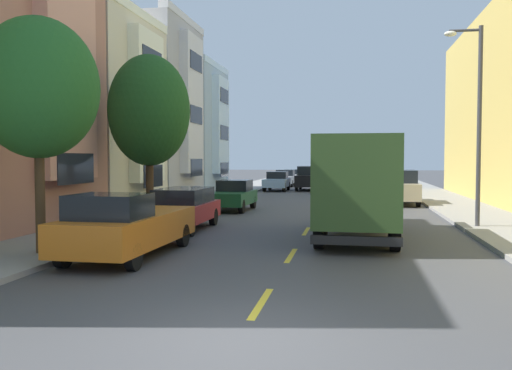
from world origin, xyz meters
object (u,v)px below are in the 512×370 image
at_px(parked_pickup_orange, 126,226).
at_px(parked_wagon_red, 182,208).
at_px(street_lamp, 475,111).
at_px(parked_hatchback_sky, 277,181).
at_px(moving_black_sedan, 309,178).
at_px(delivery_box_truck, 358,181).
at_px(street_tree_nearest, 38,88).
at_px(street_tree_second, 149,111).
at_px(parked_sedan_charcoal, 390,183).
at_px(parked_hatchback_forest, 233,195).
at_px(parked_sedan_white, 293,176).
at_px(parked_hatchback_silver, 285,178).
at_px(parked_suv_champagne, 400,187).
at_px(parked_pickup_teal, 386,178).

relative_size(parked_pickup_orange, parked_wagon_red, 1.14).
distance_m(street_lamp, parked_wagon_red, 11.16).
relative_size(parked_hatchback_sky, moving_black_sedan, 0.84).
bearing_deg(delivery_box_truck, street_lamp, 36.62).
bearing_deg(street_tree_nearest, street_tree_second, 90.00).
bearing_deg(parked_sedan_charcoal, parked_wagon_red, -111.26).
xyz_separation_m(street_tree_second, parked_wagon_red, (1.91, -1.84, -3.68)).
xyz_separation_m(parked_hatchback_forest, moving_black_sedan, (2.43, 17.94, 0.23)).
distance_m(street_tree_nearest, parked_sedan_white, 43.01).
xyz_separation_m(street_lamp, parked_pickup_orange, (-10.20, -7.51, -3.46)).
bearing_deg(parked_wagon_red, parked_hatchback_forest, 88.00).
xyz_separation_m(street_lamp, parked_sedan_charcoal, (-1.62, 20.88, -3.54)).
height_order(parked_sedan_white, parked_sedan_charcoal, same).
bearing_deg(parked_hatchback_silver, street_tree_nearest, -93.05).
bearing_deg(parked_pickup_orange, parked_hatchback_forest, 89.93).
bearing_deg(parked_suv_champagne, parked_hatchback_forest, -149.17).
height_order(street_tree_second, parked_sedan_white, street_tree_second).
distance_m(delivery_box_truck, parked_hatchback_forest, 10.79).
bearing_deg(parked_pickup_orange, parked_sedan_white, 90.04).
distance_m(parked_sedan_charcoal, moving_black_sedan, 6.77).
bearing_deg(parked_sedan_charcoal, parked_suv_champagne, -90.72).
xyz_separation_m(parked_hatchback_forest, parked_wagon_red, (-0.27, -7.61, 0.05)).
bearing_deg(parked_pickup_orange, delivery_box_truck, 36.22).
xyz_separation_m(parked_suv_champagne, parked_pickup_teal, (0.26, 17.22, -0.16)).
bearing_deg(parked_sedan_white, parked_hatchback_sky, -89.96).
bearing_deg(parked_pickup_orange, street_tree_nearest, -167.52).
relative_size(street_tree_nearest, parked_pickup_orange, 1.14).
height_order(parked_sedan_charcoal, parked_pickup_teal, parked_pickup_teal).
relative_size(street_tree_second, parked_sedan_white, 1.46).
bearing_deg(moving_black_sedan, parked_suv_champagne, -65.02).
height_order(street_tree_nearest, parked_sedan_white, street_tree_nearest).
bearing_deg(parked_sedan_white, parked_pickup_teal, -37.68).
height_order(street_tree_nearest, parked_hatchback_sky, street_tree_nearest).
xyz_separation_m(street_tree_second, parked_pickup_orange, (2.16, -7.54, -3.66)).
height_order(street_lamp, parked_sedan_white, street_lamp).
height_order(street_tree_nearest, parked_sedan_charcoal, street_tree_nearest).
bearing_deg(parked_wagon_red, street_lamp, 9.85).
height_order(parked_hatchback_silver, parked_sedan_white, parked_hatchback_silver).
height_order(delivery_box_truck, parked_hatchback_forest, delivery_box_truck).
bearing_deg(street_lamp, parked_pickup_orange, -143.62).
bearing_deg(street_tree_second, parked_pickup_orange, -74.04).
bearing_deg(parked_hatchback_silver, street_tree_second, -93.89).
relative_size(street_tree_second, moving_black_sedan, 1.37).
distance_m(parked_sedan_white, moving_black_sedan, 11.34).
bearing_deg(street_lamp, parked_hatchback_silver, 109.61).
height_order(street_tree_second, street_lamp, street_lamp).
bearing_deg(parked_pickup_teal, delivery_box_truck, -94.91).
bearing_deg(parked_hatchback_silver, parked_hatchback_sky, -88.65).
bearing_deg(parked_wagon_red, street_tree_second, 136.08).
bearing_deg(moving_black_sedan, delivery_box_truck, -82.37).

